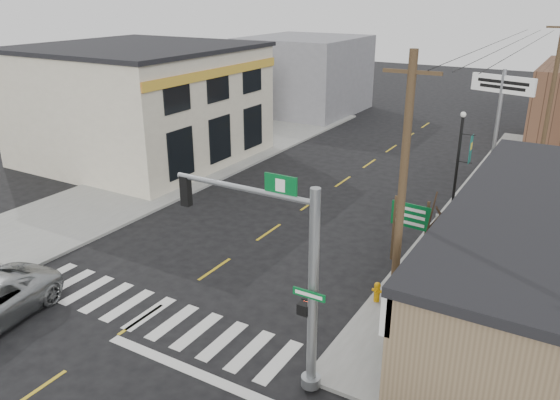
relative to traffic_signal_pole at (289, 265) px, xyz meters
The scene contains 18 objects.
ground 6.68m from the traffic_signal_pole, behind, with size 140.00×140.00×0.00m, color black.
sidewalk_right 14.03m from the traffic_signal_pole, 75.65° to the left, with size 6.00×38.00×0.13m, color gray.
sidewalk_left 19.99m from the traffic_signal_pole, 138.03° to the left, with size 6.00×38.00×0.13m, color gray.
center_line 10.54m from the traffic_signal_pole, 124.62° to the left, with size 0.12×56.00×0.01m, color gold.
crosswalk 6.70m from the traffic_signal_pole, behind, with size 11.00×2.20×0.01m, color silver.
left_building 23.40m from the traffic_signal_pole, 142.77° to the left, with size 12.00×12.00×6.80m, color beige.
bldg_distant_left 36.21m from the traffic_signal_pole, 117.35° to the left, with size 9.00×10.00×6.40m, color gray.
traffic_signal_pole is the anchor object (origin of this frame).
guide_sign 8.34m from the traffic_signal_pole, 85.32° to the left, with size 1.53×0.13×2.68m.
fire_hydrant 5.84m from the traffic_signal_pole, 82.29° to the left, with size 0.23×0.23×0.72m.
ped_crossing_sign 10.30m from the traffic_signal_pole, 75.35° to the left, with size 0.96×0.07×2.48m.
lamp_post 14.04m from the traffic_signal_pole, 85.94° to the left, with size 0.64×0.50×4.93m.
dance_center_sign 17.09m from the traffic_signal_pole, 83.37° to the left, with size 3.06×0.19×6.51m.
bare_tree 6.32m from the traffic_signal_pole, 65.55° to the left, with size 2.24×2.24×4.47m.
shrub_front 4.91m from the traffic_signal_pole, 41.52° to the left, with size 1.39×1.39×1.04m, color #133813.
shrub_back 8.08m from the traffic_signal_pole, 62.05° to the left, with size 0.99×0.99×0.74m, color black.
utility_pole_near 3.54m from the traffic_signal_pole, 56.84° to the left, with size 1.49×0.22×8.59m.
utility_pole_far 20.59m from the traffic_signal_pole, 79.16° to the left, with size 1.54×0.23×8.84m.
Camera 1 is at (11.63, -10.84, 10.03)m, focal length 35.00 mm.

